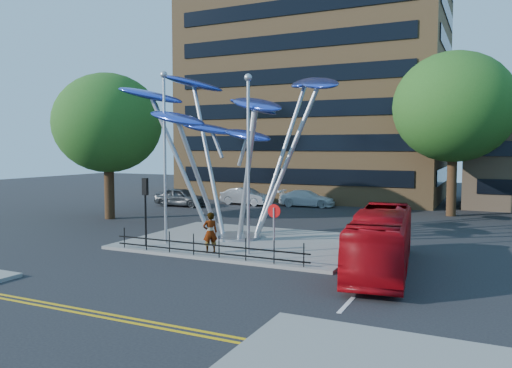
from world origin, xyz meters
The scene contains 18 objects.
ground centered at (0.00, 0.00, 0.00)m, with size 120.00×120.00×0.00m, color black.
traffic_island centered at (-1.00, 6.00, 0.07)m, with size 12.00×9.00×0.15m, color slate.
double_yellow_near centered at (0.00, -6.00, 0.01)m, with size 40.00×0.12×0.01m, color gold.
double_yellow_far centered at (0.00, -6.30, 0.01)m, with size 40.00×0.12×0.01m, color gold.
brick_tower centered at (-6.00, 32.00, 15.00)m, with size 25.00×15.00×30.00m, color olive.
tree_right centered at (8.00, 22.00, 8.04)m, with size 8.80×8.80×12.11m.
tree_left centered at (-14.00, 10.00, 6.79)m, with size 7.60×7.60×10.32m.
leaf_sculpture centered at (-2.07, 6.68, 6.87)m, with size 12.72×9.54×9.51m.
street_lamp_left centered at (-4.50, 3.50, 5.36)m, with size 0.36×0.36×8.80m.
street_lamp_right centered at (0.50, 3.00, 5.09)m, with size 0.36×0.36×8.30m.
traffic_light_island centered at (-5.00, 2.50, 2.61)m, with size 0.28×0.18×3.42m.
no_entry_sign_island centered at (2.00, 2.52, 1.82)m, with size 0.60×0.10×2.45m.
pedestrian_railing_front centered at (-1.00, 1.70, 0.55)m, with size 10.00×0.06×1.00m.
red_bus centered at (6.60, 3.03, 1.26)m, with size 2.12×9.08×2.53m, color #99070D.
pedestrian centered at (-1.26, 2.50, 1.11)m, with size 0.70×0.46×1.92m, color gray.
parked_car_left centered at (-13.61, 18.56, 0.81)m, with size 1.90×4.73×1.61m, color #393C40.
parked_car_mid centered at (-9.03, 21.89, 0.75)m, with size 1.59×4.57×1.50m, color #979A9E.
parked_car_right centered at (-3.70, 23.00, 0.70)m, with size 1.97×4.85×1.41m, color silver.
Camera 1 is at (10.61, -17.57, 5.11)m, focal length 35.00 mm.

